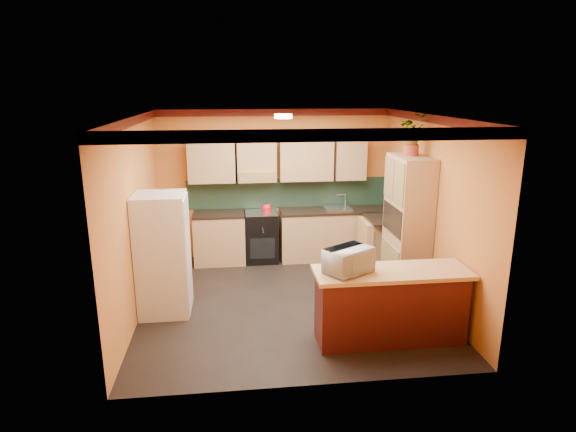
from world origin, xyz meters
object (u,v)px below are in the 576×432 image
object	(u,v)px
microwave	(349,260)
pantry	(407,225)
base_cabinets_back	(295,236)
stove	(261,236)
fridge	(163,255)
breakfast_bar	(390,307)

from	to	relation	value
microwave	pantry	bearing A→B (deg)	17.08
base_cabinets_back	pantry	xyz separation A→B (m)	(1.50, -1.58, 0.61)
stove	fridge	bearing A→B (deg)	-127.46
base_cabinets_back	pantry	world-z (taller)	pantry
microwave	breakfast_bar	bearing A→B (deg)	-32.27
pantry	stove	bearing A→B (deg)	143.43
base_cabinets_back	stove	size ratio (longest dim) A/B	4.01
breakfast_bar	pantry	bearing A→B (deg)	63.82
fridge	breakfast_bar	size ratio (longest dim) A/B	0.94
pantry	breakfast_bar	size ratio (longest dim) A/B	1.17
fridge	breakfast_bar	world-z (taller)	fridge
base_cabinets_back	fridge	distance (m)	2.88
breakfast_bar	microwave	size ratio (longest dim) A/B	3.28
stove	base_cabinets_back	bearing A→B (deg)	0.00
base_cabinets_back	stove	bearing A→B (deg)	-180.00
stove	breakfast_bar	distance (m)	3.36
base_cabinets_back	stove	world-z (taller)	stove
fridge	microwave	xyz separation A→B (m)	(2.33, -1.13, 0.23)
pantry	breakfast_bar	distance (m)	1.76
breakfast_bar	microwave	distance (m)	0.84
stove	pantry	xyz separation A→B (m)	(2.13, -1.58, 0.59)
breakfast_bar	microwave	bearing A→B (deg)	180.00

